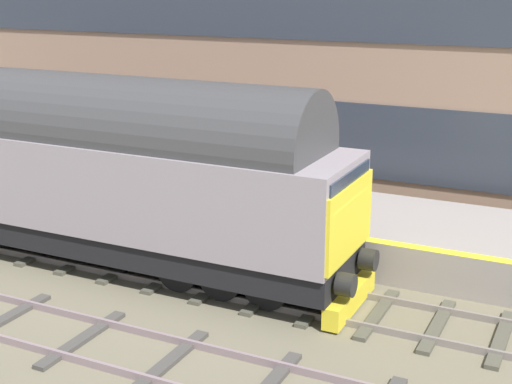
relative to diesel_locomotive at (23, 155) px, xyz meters
name	(u,v)px	position (x,y,z in m)	size (l,w,h in m)	color
ground_plane	(295,299)	(0.00, -7.58, -2.48)	(140.00, 140.00, 0.00)	#6A634F
track_main	(295,297)	(0.00, -7.58, -2.43)	(2.50, 60.00, 0.15)	slate
track_adjacent_west	(217,373)	(-3.60, -7.58, -2.42)	(2.50, 60.00, 0.15)	gray
station_platform	(349,229)	(3.60, -7.58, -1.98)	(4.00, 44.00, 1.01)	gray
diesel_locomotive	(23,155)	(0.00, 0.00, 0.00)	(2.74, 17.96, 4.68)	black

